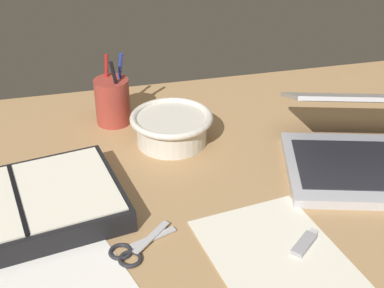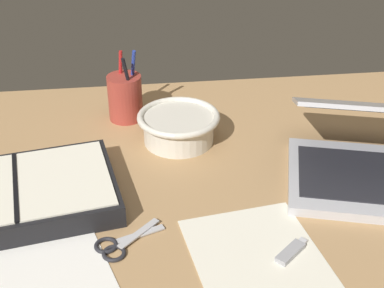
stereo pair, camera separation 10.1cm
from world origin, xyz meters
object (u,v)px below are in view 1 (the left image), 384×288
Objects in this scene: planner at (20,208)px; bowl at (172,127)px; scissors at (132,251)px; laptop at (366,143)px; pen_cup at (113,101)px.

bowl is at bearing 21.60° from planner.
scissors is at bearing -47.74° from planner.
laptop is 50.89cm from scissors.
bowl is (-35.18, 18.29, -1.50)cm from laptop.
laptop is at bearing -27.48° from bowl.
laptop reaches higher than scissors.
planner is 3.25× the size of scissors.
pen_cup is 44.74cm from scissors.
pen_cup is 36.94cm from planner.
bowl is at bearing -47.33° from pen_cup.
planner is (-66.02, -0.77, -2.97)cm from laptop.
pen_cup is at bearing 132.67° from bowl.
bowl is 1.06× the size of pen_cup.
bowl is 0.46× the size of planner.
pen_cup is 0.43× the size of planner.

